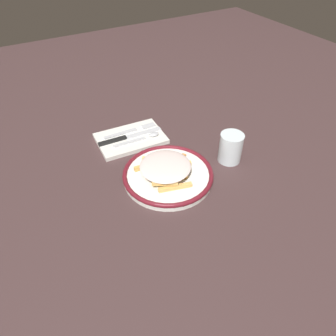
% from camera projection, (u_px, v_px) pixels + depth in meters
% --- Properties ---
extents(ground_plane, '(2.60, 2.60, 0.00)m').
position_uv_depth(ground_plane, '(168.00, 178.00, 0.87)').
color(ground_plane, '#3F2C2C').
extents(plate, '(0.25, 0.25, 0.02)m').
position_uv_depth(plate, '(168.00, 175.00, 0.86)').
color(plate, white).
rests_on(plate, ground_plane).
extents(fries_heap, '(0.17, 0.17, 0.04)m').
position_uv_depth(fries_heap, '(166.00, 168.00, 0.84)').
color(fries_heap, gold).
rests_on(fries_heap, plate).
extents(napkin, '(0.15, 0.22, 0.01)m').
position_uv_depth(napkin, '(131.00, 138.00, 1.00)').
color(napkin, silver).
rests_on(napkin, ground_plane).
extents(fork, '(0.02, 0.18, 0.01)m').
position_uv_depth(fork, '(130.00, 131.00, 1.02)').
color(fork, silver).
rests_on(fork, napkin).
extents(knife, '(0.03, 0.21, 0.01)m').
position_uv_depth(knife, '(125.00, 138.00, 0.99)').
color(knife, black).
rests_on(knife, napkin).
extents(spoon, '(0.02, 0.15, 0.01)m').
position_uv_depth(spoon, '(144.00, 137.00, 0.99)').
color(spoon, silver).
rests_on(spoon, napkin).
extents(water_glass, '(0.07, 0.07, 0.09)m').
position_uv_depth(water_glass, '(231.00, 148.00, 0.90)').
color(water_glass, silver).
rests_on(water_glass, ground_plane).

